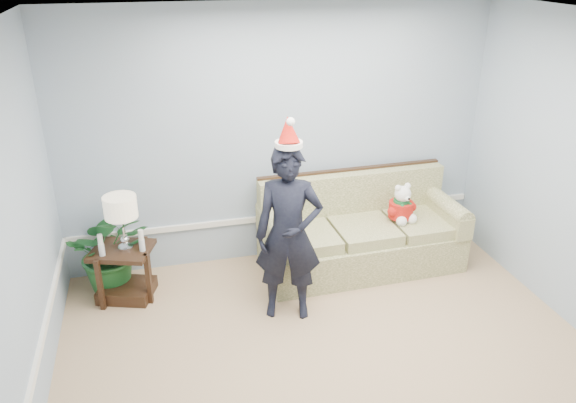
% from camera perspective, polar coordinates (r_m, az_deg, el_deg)
% --- Properties ---
extents(room_shell, '(4.54, 5.04, 2.74)m').
position_cam_1_polar(room_shell, '(3.64, 8.42, -5.27)').
color(room_shell, tan).
rests_on(room_shell, ground).
extents(wainscot_trim, '(4.49, 4.99, 0.06)m').
position_cam_1_polar(wainscot_trim, '(4.88, -10.80, -9.51)').
color(wainscot_trim, white).
rests_on(wainscot_trim, room_shell).
extents(sofa, '(2.09, 0.94, 0.97)m').
position_cam_1_polar(sofa, '(6.05, 7.24, -3.32)').
color(sofa, '#56602D').
rests_on(sofa, room_shell).
extents(side_table, '(0.67, 0.61, 0.53)m').
position_cam_1_polar(side_table, '(5.73, -16.19, -7.44)').
color(side_table, '#321E12').
rests_on(side_table, room_shell).
extents(table_lamp, '(0.30, 0.30, 0.54)m').
position_cam_1_polar(table_lamp, '(5.38, -16.65, -0.76)').
color(table_lamp, silver).
rests_on(table_lamp, side_table).
extents(candle_pair, '(0.42, 0.06, 0.22)m').
position_cam_1_polar(candle_pair, '(5.45, -16.56, -4.11)').
color(candle_pair, silver).
rests_on(candle_pair, side_table).
extents(houseplant, '(0.80, 0.70, 0.85)m').
position_cam_1_polar(houseplant, '(5.80, -17.57, -4.76)').
color(houseplant, '#1E5C28').
rests_on(houseplant, room_shell).
extents(man, '(0.68, 0.54, 1.64)m').
position_cam_1_polar(man, '(4.97, 0.07, -3.36)').
color(man, black).
rests_on(man, room_shell).
extents(santa_hat, '(0.25, 0.28, 0.27)m').
position_cam_1_polar(santa_hat, '(4.63, 0.04, 6.99)').
color(santa_hat, white).
rests_on(santa_hat, man).
extents(teddy_bear, '(0.31, 0.32, 0.42)m').
position_cam_1_polar(teddy_bear, '(5.98, 11.45, -0.60)').
color(teddy_bear, white).
rests_on(teddy_bear, sofa).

